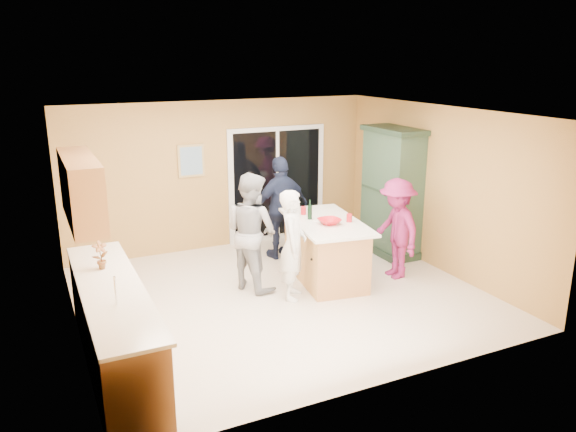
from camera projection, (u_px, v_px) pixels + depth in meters
name	position (u px, v px, depth m)	size (l,w,h in m)	color
floor	(282.00, 296.00, 8.07)	(5.50, 5.50, 0.00)	beige
ceiling	(281.00, 113.00, 7.35)	(5.50, 5.00, 0.10)	white
wall_back	(222.00, 175.00, 9.88)	(5.50, 0.10, 2.60)	tan
wall_front	(387.00, 269.00, 5.54)	(5.50, 0.10, 2.60)	tan
wall_left	(69.00, 235.00, 6.58)	(0.10, 5.00, 2.60)	tan
wall_right	(439.00, 189.00, 8.84)	(0.10, 5.00, 2.60)	tan
left_cabinet_run	(116.00, 333.00, 6.02)	(0.65, 3.05, 1.24)	tan
upper_cabinets	(81.00, 189.00, 6.32)	(0.35, 1.60, 0.75)	tan
sliding_door	(277.00, 184.00, 10.35)	(1.90, 0.07, 2.10)	silver
framed_picture	(191.00, 161.00, 9.55)	(0.46, 0.04, 0.56)	#A58952
kitchen_island	(325.00, 252.00, 8.57)	(1.22, 1.91, 0.94)	tan
green_hutch	(392.00, 193.00, 9.57)	(0.63, 1.19, 2.18)	#1F3223
woman_white	(293.00, 245.00, 7.82)	(0.57, 0.38, 1.57)	silver
woman_grey	(251.00, 231.00, 8.14)	(0.84, 0.66, 1.74)	gray
woman_navy	(281.00, 208.00, 9.41)	(1.02, 0.42, 1.74)	#1C213E
woman_magenta	(397.00, 229.00, 8.58)	(1.00, 0.58, 1.55)	#901F51
serving_bowl	(329.00, 221.00, 8.25)	(0.33, 0.33, 0.08)	red
tulip_vase	(100.00, 255.00, 6.46)	(0.18, 0.12, 0.34)	#B2111B
tumbler_near	(303.00, 211.00, 8.74)	(0.08, 0.08, 0.12)	red
tumbler_far	(349.00, 218.00, 8.35)	(0.08, 0.08, 0.12)	red
wine_bottle	(310.00, 212.00, 8.47)	(0.07, 0.07, 0.30)	black
white_plate	(321.00, 219.00, 8.48)	(0.24, 0.24, 0.02)	silver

